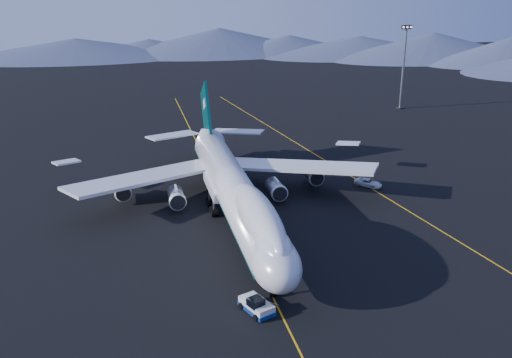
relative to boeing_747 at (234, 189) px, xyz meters
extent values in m
plane|color=black|center=(0.00, -0.03, -5.81)|extent=(500.00, 500.00, 0.00)
cube|color=#ECA70D|center=(0.00, -0.03, -5.80)|extent=(0.25, 220.00, 0.01)
cube|color=#ECA70D|center=(30.00, 9.97, -5.80)|extent=(28.08, 198.09, 0.01)
cone|color=#47506D|center=(-40.81, 231.40, 0.19)|extent=(100.00, 100.00, 12.00)
cone|color=#47506D|center=(36.76, 232.07, 0.19)|extent=(100.00, 100.00, 12.00)
cone|color=#47506D|center=(110.33, 207.46, 0.19)|extent=(100.00, 100.00, 12.00)
cone|color=#47506D|center=(171.87, 160.24, 0.19)|extent=(100.00, 100.00, 12.00)
cylinder|color=silver|center=(0.00, -0.03, -0.21)|extent=(6.50, 56.00, 6.50)
ellipsoid|color=silver|center=(0.00, -28.03, -0.21)|extent=(6.50, 10.40, 6.50)
ellipsoid|color=silver|center=(0.00, -18.53, 2.29)|extent=(5.13, 25.16, 5.85)
cube|color=black|center=(0.00, -30.03, 0.99)|extent=(3.60, 1.61, 1.29)
cone|color=silver|center=(0.00, 32.97, 0.59)|extent=(6.50, 12.00, 6.50)
cube|color=#033839|center=(0.00, 0.97, -1.11)|extent=(6.24, 60.00, 1.10)
cube|color=silver|center=(0.00, 5.47, -1.31)|extent=(7.50, 13.00, 1.60)
cube|color=silver|center=(-14.50, 11.47, -0.61)|extent=(30.62, 23.28, 2.83)
cube|color=silver|center=(14.50, 11.47, -0.61)|extent=(30.62, 23.28, 2.83)
cylinder|color=slate|center=(-9.50, 7.47, -3.41)|extent=(2.90, 5.50, 2.90)
cylinder|color=slate|center=(-19.00, 13.97, -3.41)|extent=(2.90, 5.50, 2.90)
cylinder|color=slate|center=(9.50, 7.47, -3.41)|extent=(2.90, 5.50, 2.90)
cylinder|color=slate|center=(19.00, 13.97, -3.41)|extent=(2.90, 5.50, 2.90)
cube|color=#033839|center=(0.00, 31.97, 5.59)|extent=(0.55, 14.11, 15.94)
cube|color=silver|center=(-7.50, 34.47, 0.99)|extent=(12.39, 9.47, 0.98)
cube|color=silver|center=(7.50, 34.47, 0.99)|extent=(12.39, 9.47, 0.98)
cylinder|color=black|center=(0.00, -26.53, -5.26)|extent=(0.90, 1.10, 1.10)
cube|color=silver|center=(-2.89, -29.53, -4.98)|extent=(4.12, 5.46, 1.22)
cube|color=navy|center=(-2.89, -29.53, -5.42)|extent=(4.31, 5.71, 0.56)
cube|color=black|center=(-2.89, -29.53, -4.09)|extent=(2.32, 2.32, 1.00)
imported|color=white|center=(30.00, 10.48, -5.03)|extent=(5.65, 5.98, 1.57)
cylinder|color=black|center=(70.04, 76.61, -5.61)|extent=(2.45, 2.45, 0.41)
cylinder|color=slate|center=(70.04, 76.61, 6.96)|extent=(0.72, 0.72, 25.55)
cube|color=black|center=(70.04, 76.61, 20.05)|extent=(3.27, 0.82, 1.23)
camera|label=1|loc=(-17.33, -91.28, 34.75)|focal=40.00mm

